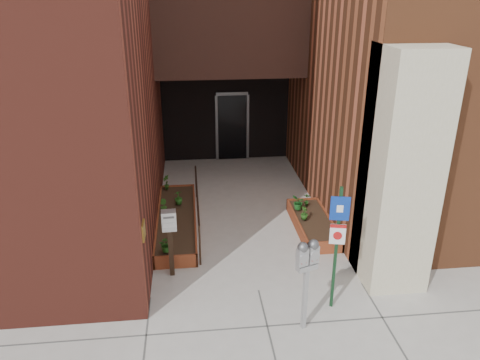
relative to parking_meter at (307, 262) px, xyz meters
name	(u,v)px	position (x,y,z in m)	size (l,w,h in m)	color
ground	(259,290)	(-0.59, 1.09, -1.28)	(80.00, 80.00, 0.00)	#9E9991
planter_left	(177,221)	(-2.14, 3.79, -1.14)	(0.90, 3.60, 0.30)	maroon
planter_right	(313,224)	(1.01, 3.29, -1.14)	(0.80, 2.20, 0.30)	maroon
handrail	(197,198)	(-1.64, 3.74, -0.53)	(0.04, 3.34, 0.90)	black
parking_meter	(307,262)	(0.00, 0.00, 0.00)	(0.38, 0.24, 1.65)	#A6A6A9
sign_post	(337,236)	(0.62, 0.49, 0.14)	(0.31, 0.11, 2.31)	#12321A
payment_dropbox	(170,230)	(-2.20, 1.80, -0.27)	(0.28, 0.22, 1.39)	black
shrub_left_a	(166,244)	(-2.31, 2.19, -0.81)	(0.29, 0.29, 0.33)	#225418
shrub_left_b	(163,206)	(-2.44, 3.97, -0.81)	(0.18, 0.18, 0.33)	#2B631C
shrub_left_c	(178,197)	(-2.09, 4.40, -0.80)	(0.19, 0.19, 0.35)	#235919
shrub_left_d	(166,182)	(-2.41, 5.35, -0.78)	(0.21, 0.21, 0.39)	#2B5E1A
shrub_right_a	(304,213)	(0.79, 3.26, -0.82)	(0.17, 0.17, 0.30)	#224E16
shrub_right_b	(307,199)	(1.02, 3.97, -0.82)	(0.17, 0.17, 0.32)	#1C4F16
shrub_right_c	(298,203)	(0.76, 3.77, -0.80)	(0.32, 0.32, 0.36)	#1B6020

